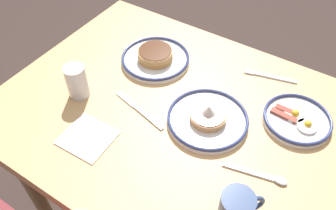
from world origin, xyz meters
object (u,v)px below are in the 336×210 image
(paper_napkin, at_px, (88,138))
(fork_far, at_px, (270,77))
(plate_near_main, at_px, (155,58))
(drinking_glass, at_px, (77,83))
(tea_spoon, at_px, (264,176))
(plate_center_pancakes, at_px, (297,119))
(coffee_mug, at_px, (237,208))
(butter_knife, at_px, (139,110))
(plate_far_companion, at_px, (208,119))

(paper_napkin, height_order, fork_far, fork_far)
(plate_near_main, relative_size, drinking_glass, 2.16)
(drinking_glass, bearing_deg, plate_near_main, -112.84)
(tea_spoon, bearing_deg, plate_center_pancakes, -92.39)
(plate_center_pancakes, bearing_deg, drinking_glass, 22.77)
(coffee_mug, bearing_deg, drinking_glass, -10.48)
(paper_napkin, height_order, butter_knife, butter_knife)
(coffee_mug, xyz_separation_m, butter_knife, (0.42, -0.17, -0.05))
(plate_near_main, height_order, drinking_glass, drinking_glass)
(butter_knife, bearing_deg, plate_near_main, -67.90)
(plate_near_main, distance_m, plate_center_pancakes, 0.54)
(coffee_mug, distance_m, butter_knife, 0.45)
(paper_napkin, bearing_deg, fork_far, -123.18)
(plate_far_companion, height_order, fork_far, plate_far_companion)
(plate_near_main, relative_size, fork_far, 1.37)
(plate_near_main, relative_size, paper_napkin, 1.70)
(fork_far, bearing_deg, paper_napkin, 56.82)
(butter_knife, bearing_deg, drinking_glass, 12.90)
(tea_spoon, bearing_deg, plate_near_main, -25.02)
(plate_near_main, xyz_separation_m, butter_knife, (-0.09, 0.23, -0.02))
(plate_near_main, bearing_deg, plate_center_pancakes, 179.43)
(plate_far_companion, bearing_deg, plate_near_main, -27.21)
(coffee_mug, distance_m, fork_far, 0.56)
(plate_far_companion, height_order, drinking_glass, drinking_glass)
(drinking_glass, bearing_deg, tea_spoon, -176.96)
(plate_center_pancakes, relative_size, drinking_glass, 1.82)
(paper_napkin, distance_m, tea_spoon, 0.53)
(plate_center_pancakes, relative_size, fork_far, 1.15)
(plate_center_pancakes, relative_size, coffee_mug, 2.08)
(plate_center_pancakes, bearing_deg, plate_near_main, -0.57)
(drinking_glass, distance_m, butter_knife, 0.23)
(paper_napkin, bearing_deg, plate_near_main, -86.05)
(coffee_mug, distance_m, tea_spoon, 0.16)
(drinking_glass, bearing_deg, coffee_mug, 169.52)
(plate_near_main, relative_size, plate_far_companion, 0.99)
(drinking_glass, distance_m, fork_far, 0.67)
(plate_far_companion, bearing_deg, plate_center_pancakes, -147.54)
(paper_napkin, distance_m, fork_far, 0.67)
(fork_far, xyz_separation_m, butter_knife, (0.30, 0.38, -0.00))
(paper_napkin, xyz_separation_m, butter_knife, (-0.07, -0.18, 0.00))
(plate_far_companion, xyz_separation_m, coffee_mug, (-0.21, 0.24, 0.03))
(tea_spoon, bearing_deg, paper_napkin, 17.82)
(plate_near_main, bearing_deg, paper_napkin, 93.95)
(coffee_mug, bearing_deg, tea_spoon, -96.81)
(plate_center_pancakes, distance_m, coffee_mug, 0.40)
(plate_near_main, xyz_separation_m, fork_far, (-0.39, -0.15, -0.02))
(butter_knife, bearing_deg, fork_far, -128.00)
(drinking_glass, xyz_separation_m, tea_spoon, (-0.65, -0.03, -0.05))
(plate_near_main, xyz_separation_m, tea_spoon, (-0.53, 0.25, -0.01))
(plate_near_main, xyz_separation_m, paper_napkin, (-0.03, 0.41, -0.02))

